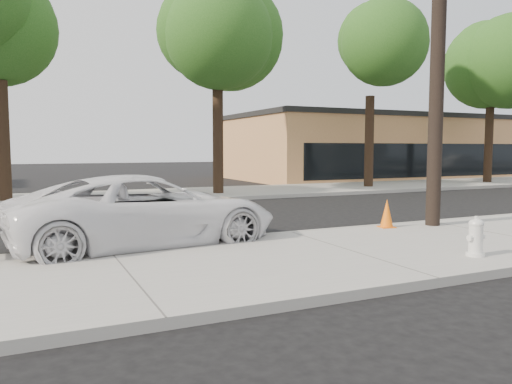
# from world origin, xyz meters

# --- Properties ---
(ground) EXTENTS (120.00, 120.00, 0.00)m
(ground) POSITION_xyz_m (0.00, 0.00, 0.00)
(ground) COLOR black
(ground) RESTS_ON ground
(near_sidewalk) EXTENTS (90.00, 4.40, 0.15)m
(near_sidewalk) POSITION_xyz_m (0.00, -4.30, 0.07)
(near_sidewalk) COLOR gray
(near_sidewalk) RESTS_ON ground
(far_sidewalk) EXTENTS (90.00, 5.00, 0.15)m
(far_sidewalk) POSITION_xyz_m (0.00, 8.50, 0.07)
(far_sidewalk) COLOR gray
(far_sidewalk) RESTS_ON ground
(curb_near) EXTENTS (90.00, 0.12, 0.16)m
(curb_near) POSITION_xyz_m (0.00, -2.10, 0.07)
(curb_near) COLOR #9E9B93
(curb_near) RESTS_ON ground
(building_main) EXTENTS (18.00, 10.00, 4.00)m
(building_main) POSITION_xyz_m (16.00, 16.00, 2.00)
(building_main) COLOR #B77F4C
(building_main) RESTS_ON ground
(utility_pole) EXTENTS (1.40, 0.34, 9.00)m
(utility_pole) POSITION_xyz_m (3.60, -2.70, 4.70)
(utility_pole) COLOR black
(utility_pole) RESTS_ON near_sidewalk
(tree_b) EXTENTS (4.34, 4.20, 8.45)m
(tree_b) POSITION_xyz_m (-5.81, 8.06, 6.15)
(tree_b) COLOR black
(tree_b) RESTS_ON far_sidewalk
(tree_c) EXTENTS (4.96, 4.80, 9.55)m
(tree_c) POSITION_xyz_m (2.22, 7.64, 6.91)
(tree_c) COLOR black
(tree_c) RESTS_ON far_sidewalk
(tree_d) EXTENTS (4.50, 4.35, 8.75)m
(tree_d) POSITION_xyz_m (10.20, 7.95, 6.37)
(tree_d) COLOR black
(tree_d) RESTS_ON far_sidewalk
(tree_e) EXTENTS (4.80, 4.65, 9.25)m
(tree_e) POSITION_xyz_m (18.21, 7.74, 6.70)
(tree_e) COLOR black
(tree_e) RESTS_ON far_sidewalk
(police_cruiser) EXTENTS (5.58, 3.04, 1.48)m
(police_cruiser) POSITION_xyz_m (-3.15, -1.78, 0.74)
(police_cruiser) COLOR white
(police_cruiser) RESTS_ON ground
(fire_hydrant) EXTENTS (0.34, 0.32, 0.65)m
(fire_hydrant) POSITION_xyz_m (1.69, -5.65, 0.46)
(fire_hydrant) COLOR silver
(fire_hydrant) RESTS_ON near_sidewalk
(traffic_cone) EXTENTS (0.41, 0.41, 0.67)m
(traffic_cone) POSITION_xyz_m (2.36, -2.50, 0.48)
(traffic_cone) COLOR orange
(traffic_cone) RESTS_ON near_sidewalk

